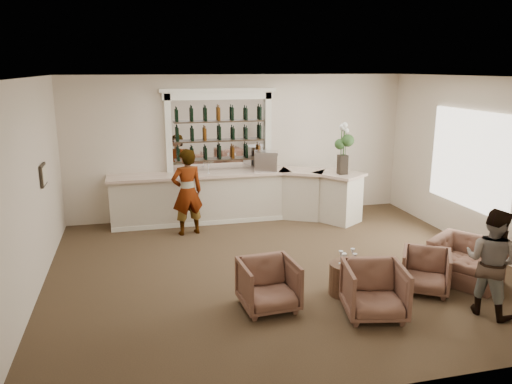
{
  "coord_description": "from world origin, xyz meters",
  "views": [
    {
      "loc": [
        -2.42,
        -7.85,
        3.46
      ],
      "look_at": [
        -0.26,
        0.9,
        1.2
      ],
      "focal_mm": 35.0,
      "sensor_mm": 36.0,
      "label": 1
    }
  ],
  "objects_px": {
    "sommelier": "(187,192)",
    "armchair_left": "(268,285)",
    "armchair_center": "(374,291)",
    "espresso_machine": "(266,161)",
    "armchair_far": "(468,261)",
    "armchair_right": "(426,271)",
    "flower_vase": "(343,145)",
    "bar_counter": "(238,197)",
    "cocktail_table": "(348,279)",
    "guest": "(491,262)"
  },
  "relations": [
    {
      "from": "cocktail_table",
      "to": "armchair_right",
      "type": "bearing_deg",
      "value": -9.31
    },
    {
      "from": "sommelier",
      "to": "armchair_left",
      "type": "height_order",
      "value": "sommelier"
    },
    {
      "from": "espresso_machine",
      "to": "bar_counter",
      "type": "bearing_deg",
      "value": -162.28
    },
    {
      "from": "bar_counter",
      "to": "sommelier",
      "type": "xyz_separation_m",
      "value": [
        -1.23,
        -0.67,
        0.34
      ]
    },
    {
      "from": "bar_counter",
      "to": "cocktail_table",
      "type": "bearing_deg",
      "value": -78.3
    },
    {
      "from": "armchair_far",
      "to": "armchair_center",
      "type": "bearing_deg",
      "value": -105.04
    },
    {
      "from": "cocktail_table",
      "to": "guest",
      "type": "bearing_deg",
      "value": -32.3
    },
    {
      "from": "bar_counter",
      "to": "armchair_far",
      "type": "bearing_deg",
      "value": -54.67
    },
    {
      "from": "armchair_far",
      "to": "espresso_machine",
      "type": "height_order",
      "value": "espresso_machine"
    },
    {
      "from": "bar_counter",
      "to": "flower_vase",
      "type": "distance_m",
      "value": 2.64
    },
    {
      "from": "guest",
      "to": "armchair_far",
      "type": "relative_size",
      "value": 1.45
    },
    {
      "from": "armchair_center",
      "to": "armchair_left",
      "type": "bearing_deg",
      "value": 169.31
    },
    {
      "from": "bar_counter",
      "to": "armchair_left",
      "type": "height_order",
      "value": "bar_counter"
    },
    {
      "from": "armchair_far",
      "to": "espresso_machine",
      "type": "distance_m",
      "value": 4.95
    },
    {
      "from": "cocktail_table",
      "to": "sommelier",
      "type": "distance_m",
      "value": 4.14
    },
    {
      "from": "espresso_machine",
      "to": "flower_vase",
      "type": "xyz_separation_m",
      "value": [
        1.57,
        -0.77,
        0.42
      ]
    },
    {
      "from": "cocktail_table",
      "to": "flower_vase",
      "type": "distance_m",
      "value": 4.02
    },
    {
      "from": "cocktail_table",
      "to": "armchair_right",
      "type": "height_order",
      "value": "armchair_right"
    },
    {
      "from": "bar_counter",
      "to": "flower_vase",
      "type": "bearing_deg",
      "value": -18.16
    },
    {
      "from": "guest",
      "to": "armchair_center",
      "type": "bearing_deg",
      "value": 50.71
    },
    {
      "from": "guest",
      "to": "armchair_left",
      "type": "relative_size",
      "value": 1.92
    },
    {
      "from": "guest",
      "to": "armchair_right",
      "type": "height_order",
      "value": "guest"
    },
    {
      "from": "armchair_left",
      "to": "sommelier",
      "type": "bearing_deg",
      "value": 97.7
    },
    {
      "from": "flower_vase",
      "to": "sommelier",
      "type": "bearing_deg",
      "value": 179.06
    },
    {
      "from": "cocktail_table",
      "to": "armchair_right",
      "type": "distance_m",
      "value": 1.26
    },
    {
      "from": "bar_counter",
      "to": "espresso_machine",
      "type": "distance_m",
      "value": 1.03
    },
    {
      "from": "guest",
      "to": "armchair_center",
      "type": "height_order",
      "value": "guest"
    },
    {
      "from": "armchair_far",
      "to": "flower_vase",
      "type": "relative_size",
      "value": 0.95
    },
    {
      "from": "cocktail_table",
      "to": "bar_counter",
      "type": "bearing_deg",
      "value": 101.7
    },
    {
      "from": "guest",
      "to": "espresso_machine",
      "type": "height_order",
      "value": "espresso_machine"
    },
    {
      "from": "sommelier",
      "to": "armchair_far",
      "type": "bearing_deg",
      "value": 127.71
    },
    {
      "from": "flower_vase",
      "to": "armchair_left",
      "type": "bearing_deg",
      "value": -126.59
    },
    {
      "from": "armchair_center",
      "to": "armchair_far",
      "type": "relative_size",
      "value": 0.78
    },
    {
      "from": "sommelier",
      "to": "espresso_machine",
      "type": "relative_size",
      "value": 3.57
    },
    {
      "from": "flower_vase",
      "to": "armchair_right",
      "type": "bearing_deg",
      "value": -91.99
    },
    {
      "from": "armchair_left",
      "to": "flower_vase",
      "type": "bearing_deg",
      "value": 49.47
    },
    {
      "from": "flower_vase",
      "to": "armchair_far",
      "type": "bearing_deg",
      "value": -77.73
    },
    {
      "from": "cocktail_table",
      "to": "armchair_center",
      "type": "xyz_separation_m",
      "value": [
        0.06,
        -0.76,
        0.14
      ]
    },
    {
      "from": "armchair_right",
      "to": "armchair_far",
      "type": "height_order",
      "value": "armchair_far"
    },
    {
      "from": "sommelier",
      "to": "flower_vase",
      "type": "xyz_separation_m",
      "value": [
        3.46,
        -0.06,
        0.87
      ]
    },
    {
      "from": "guest",
      "to": "armchair_center",
      "type": "distance_m",
      "value": 1.7
    },
    {
      "from": "armchair_left",
      "to": "espresso_machine",
      "type": "relative_size",
      "value": 1.59
    },
    {
      "from": "armchair_right",
      "to": "bar_counter",
      "type": "bearing_deg",
      "value": 148.57
    },
    {
      "from": "cocktail_table",
      "to": "armchair_far",
      "type": "relative_size",
      "value": 0.54
    },
    {
      "from": "armchair_center",
      "to": "armchair_far",
      "type": "height_order",
      "value": "armchair_center"
    },
    {
      "from": "armchair_left",
      "to": "armchair_far",
      "type": "bearing_deg",
      "value": -1.51
    },
    {
      "from": "cocktail_table",
      "to": "armchair_far",
      "type": "bearing_deg",
      "value": -0.85
    },
    {
      "from": "armchair_left",
      "to": "armchair_right",
      "type": "xyz_separation_m",
      "value": [
        2.57,
        -0.02,
        -0.04
      ]
    },
    {
      "from": "armchair_left",
      "to": "armchair_right",
      "type": "distance_m",
      "value": 2.57
    },
    {
      "from": "armchair_center",
      "to": "espresso_machine",
      "type": "xyz_separation_m",
      "value": [
        -0.27,
        4.98,
        0.98
      ]
    }
  ]
}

